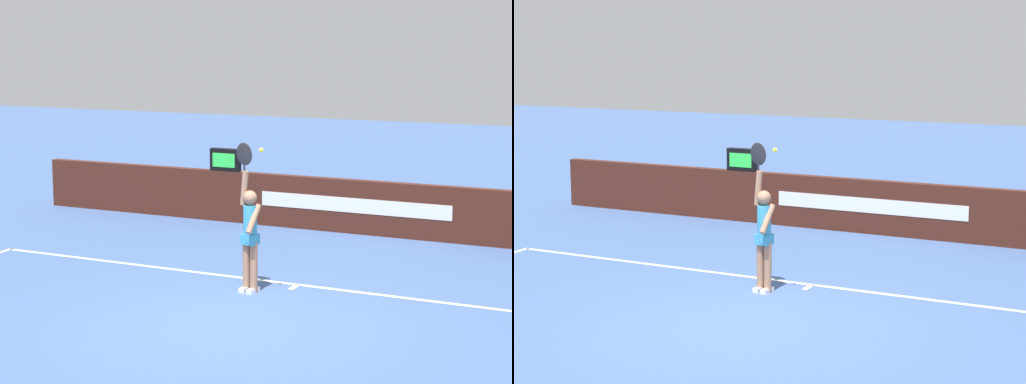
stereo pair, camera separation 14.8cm
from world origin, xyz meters
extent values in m
plane|color=#3F5A90|center=(0.00, 0.00, 0.00)|extent=(60.00, 60.00, 0.00)
cube|color=white|center=(0.00, 2.29, 0.00)|extent=(11.36, 0.09, 0.00)
cube|color=white|center=(0.00, 2.14, 0.00)|extent=(0.09, 0.30, 0.00)
cube|color=#431E14|center=(0.00, 6.32, 0.53)|extent=(15.45, 0.20, 1.06)
cube|color=white|center=(-0.49, 6.21, 0.57)|extent=(3.91, 0.01, 0.29)
cube|color=black|center=(-3.34, 6.32, 1.29)|extent=(0.65, 0.16, 0.47)
cube|color=#33E54C|center=(-3.34, 6.23, 1.29)|extent=(0.51, 0.01, 0.29)
cylinder|color=#A07255|center=(-0.43, 1.61, 0.39)|extent=(0.11, 0.11, 0.78)
cylinder|color=#A07255|center=(-0.57, 1.63, 0.39)|extent=(0.11, 0.11, 0.78)
cube|color=white|center=(-0.44, 1.59, 0.04)|extent=(0.13, 0.25, 0.07)
cube|color=white|center=(-0.57, 1.61, 0.04)|extent=(0.13, 0.25, 0.07)
cylinder|color=#3794C2|center=(-0.50, 1.62, 1.05)|extent=(0.21, 0.21, 0.55)
cube|color=#3794C2|center=(-0.50, 1.62, 0.82)|extent=(0.26, 0.23, 0.16)
sphere|color=#A07255|center=(-0.50, 1.62, 1.46)|extent=(0.21, 0.21, 0.21)
cylinder|color=#A07255|center=(-0.60, 1.63, 1.59)|extent=(0.15, 0.11, 0.53)
cylinder|color=#A07255|center=(-0.41, 1.54, 1.15)|extent=(0.14, 0.36, 0.43)
ellipsoid|color=black|center=(-0.60, 1.63, 2.10)|extent=(0.34, 0.08, 0.39)
cylinder|color=black|center=(-0.60, 1.63, 1.91)|extent=(0.03, 0.03, 0.18)
sphere|color=#C8DE32|center=(-0.21, 1.38, 2.21)|extent=(0.07, 0.07, 0.07)
camera|label=1|loc=(5.40, -10.60, 3.83)|focal=64.85mm
camera|label=2|loc=(5.53, -10.54, 3.83)|focal=64.85mm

